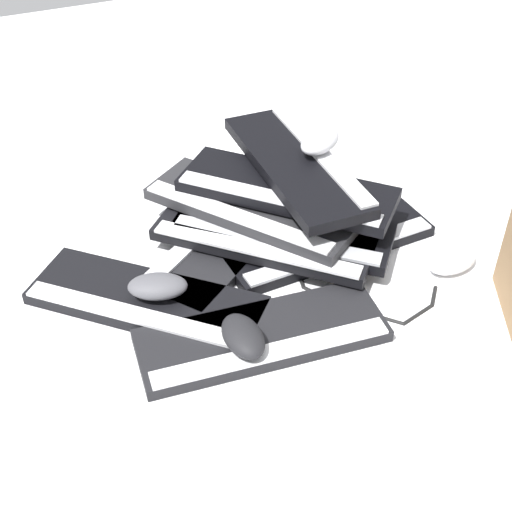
{
  "coord_description": "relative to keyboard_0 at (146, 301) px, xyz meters",
  "views": [
    {
      "loc": [
        0.37,
        0.98,
        0.92
      ],
      "look_at": [
        -0.05,
        0.04,
        0.07
      ],
      "focal_mm": 50.0,
      "sensor_mm": 36.0,
      "label": 1
    }
  ],
  "objects": [
    {
      "name": "mouse_4",
      "position": [
        -0.22,
        -0.3,
        0.01
      ],
      "size": [
        0.11,
        0.13,
        0.04
      ],
      "primitive_type": "ellipsoid",
      "rotation": [
        0.0,
        0.0,
        2.07
      ],
      "color": "black",
      "rests_on": "ground"
    },
    {
      "name": "cable_0",
      "position": [
        -0.31,
        0.0,
        -0.01
      ],
      "size": [
        0.37,
        0.57,
        0.01
      ],
      "color": "black",
      "rests_on": "ground"
    },
    {
      "name": "mouse_3",
      "position": [
        -0.02,
        0.01,
        0.04
      ],
      "size": [
        0.13,
        0.1,
        0.04
      ],
      "primitive_type": "ellipsoid",
      "rotation": [
        0.0,
        0.0,
        2.76
      ],
      "color": "#4C4C51",
      "rests_on": "keyboard_0"
    },
    {
      "name": "keyboard_1",
      "position": [
        -0.16,
        0.17,
        0.0
      ],
      "size": [
        0.45,
        0.19,
        0.03
      ],
      "color": "black",
      "rests_on": "ground"
    },
    {
      "name": "keyboard_0",
      "position": [
        0.0,
        0.0,
        0.0
      ],
      "size": [
        0.42,
        0.41,
        0.03
      ],
      "color": "black",
      "rests_on": "ground"
    },
    {
      "name": "ground_plane",
      "position": [
        -0.16,
        -0.01,
        -0.01
      ],
      "size": [
        3.2,
        3.2,
        0.0
      ],
      "primitive_type": "plane",
      "color": "white"
    },
    {
      "name": "mouse_2",
      "position": [
        -0.12,
        0.19,
        0.04
      ],
      "size": [
        0.07,
        0.11,
        0.04
      ],
      "primitive_type": "ellipsoid",
      "rotation": [
        0.0,
        0.0,
        4.72
      ],
      "color": "black",
      "rests_on": "keyboard_1"
    },
    {
      "name": "keyboard_7",
      "position": [
        -0.34,
        -0.11,
        0.09
      ],
      "size": [
        0.41,
        0.42,
        0.03
      ],
      "color": "black",
      "rests_on": "keyboard_5"
    },
    {
      "name": "mouse_1",
      "position": [
        -0.44,
        -0.16,
        0.16
      ],
      "size": [
        0.13,
        0.11,
        0.04
      ],
      "primitive_type": "ellipsoid",
      "rotation": [
        0.0,
        0.0,
        0.56
      ],
      "color": "#B7B7BC",
      "rests_on": "keyboard_8"
    },
    {
      "name": "mouse_0",
      "position": [
        -0.59,
        0.14,
        0.01
      ],
      "size": [
        0.12,
        0.08,
        0.04
      ],
      "primitive_type": "ellipsoid",
      "rotation": [
        0.0,
        0.0,
        0.13
      ],
      "color": "silver",
      "rests_on": "ground"
    },
    {
      "name": "keyboard_2",
      "position": [
        -0.39,
        -0.02,
        0.0
      ],
      "size": [
        0.45,
        0.17,
        0.03
      ],
      "color": "black",
      "rests_on": "ground"
    },
    {
      "name": "keyboard_6",
      "position": [
        -0.26,
        -0.05,
        0.03
      ],
      "size": [
        0.42,
        0.41,
        0.03
      ],
      "color": "black",
      "rests_on": "keyboard_3"
    },
    {
      "name": "keyboard_4",
      "position": [
        -0.31,
        -0.06,
        0.03
      ],
      "size": [
        0.43,
        0.4,
        0.03
      ],
      "color": "black",
      "rests_on": "keyboard_2"
    },
    {
      "name": "keyboard_3",
      "position": [
        -0.21,
        -0.11,
        0.0
      ],
      "size": [
        0.44,
        0.38,
        0.03
      ],
      "color": "black",
      "rests_on": "ground"
    },
    {
      "name": "keyboard_8",
      "position": [
        -0.38,
        -0.15,
        0.12
      ],
      "size": [
        0.16,
        0.44,
        0.03
      ],
      "color": "black",
      "rests_on": "keyboard_7"
    },
    {
      "name": "keyboard_5",
      "position": [
        -0.26,
        -0.12,
        0.06
      ],
      "size": [
        0.38,
        0.45,
        0.03
      ],
      "color": "#232326",
      "rests_on": "keyboard_4"
    }
  ]
}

